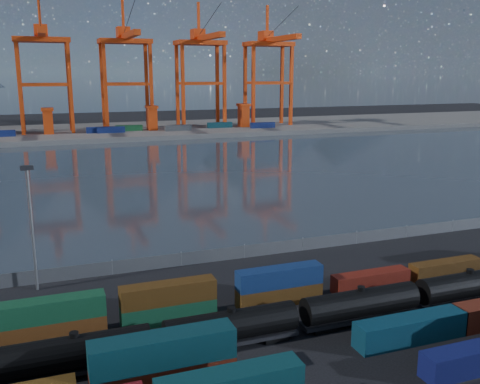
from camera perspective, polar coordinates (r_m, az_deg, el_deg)
name	(u,v)px	position (r m, az deg, el deg)	size (l,w,h in m)	color
ground	(338,341)	(59.93, 10.42, -15.40)	(700.00, 700.00, 0.00)	black
harbor_water	(149,172)	(155.17, -9.70, 2.09)	(700.00, 700.00, 0.00)	#2E3842
far_quay	(106,132)	(258.00, -14.15, 6.27)	(700.00, 70.00, 2.00)	#514F4C
distant_mountains	(66,2)	(1658.76, -18.09, 18.72)	(2470.00, 1100.00, 520.00)	#1E2630
container_row_south	(412,363)	(53.07, 17.87, -17.01)	(139.48, 2.41, 5.14)	#3F4144
container_row_mid	(396,330)	(59.98, 16.28, -13.93)	(141.59, 2.62, 5.57)	#3C3E40
container_row_north	(331,281)	(69.96, 9.64, -9.31)	(140.19, 2.22, 4.73)	navy
tanker_string	(231,327)	(56.95, -0.92, -14.22)	(107.52, 3.12, 4.46)	black
waterfront_fence	(245,252)	(82.73, 0.49, -6.38)	(160.12, 0.12, 2.20)	#595B5E
yard_light_mast	(32,222)	(73.51, -21.35, -2.96)	(1.60, 0.40, 16.60)	slate
gantry_cranes	(85,52)	(249.46, -16.19, 14.18)	(198.03, 44.22, 59.89)	red
quay_containers	(83,131)	(242.38, -16.38, 6.30)	(172.58, 10.99, 2.60)	navy
straddle_carriers	(102,119)	(247.20, -14.55, 7.58)	(140.00, 7.00, 11.10)	red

